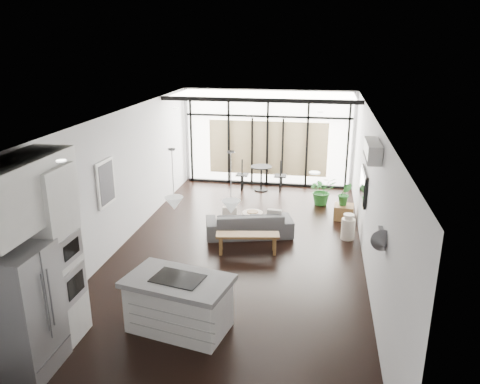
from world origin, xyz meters
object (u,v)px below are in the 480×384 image
(pouf, at_px, (252,220))
(tv, at_px, (364,186))
(sofa, at_px, (249,219))
(milk_can, at_px, (348,227))
(fridge, at_px, (24,312))
(island, at_px, (179,304))
(console_bench, at_px, (248,243))

(pouf, bearing_deg, tv, -11.63)
(pouf, bearing_deg, sofa, -90.95)
(sofa, distance_m, milk_can, 2.16)
(milk_can, distance_m, tv, 1.06)
(sofa, xyz_separation_m, milk_can, (2.15, 0.17, -0.08))
(fridge, bearing_deg, sofa, 66.43)
(island, xyz_separation_m, console_bench, (0.59, 2.78, -0.21))
(pouf, xyz_separation_m, milk_can, (2.15, -0.27, 0.10))
(fridge, bearing_deg, milk_can, 49.77)
(island, xyz_separation_m, pouf, (0.49, 4.12, -0.23))
(tv, bearing_deg, milk_can, 136.55)
(console_bench, xyz_separation_m, tv, (2.28, 0.85, 1.09))
(island, height_order, console_bench, island)
(island, bearing_deg, milk_can, 67.44)
(island, xyz_separation_m, tv, (2.87, 3.63, 0.88))
(milk_can, bearing_deg, console_bench, -152.43)
(tv, bearing_deg, sofa, 178.90)
(island, height_order, tv, tv)
(console_bench, bearing_deg, milk_can, 17.97)
(island, relative_size, pouf, 3.24)
(console_bench, height_order, tv, tv)
(sofa, xyz_separation_m, tv, (2.39, -0.05, 0.93))
(pouf, relative_size, tv, 0.43)
(pouf, bearing_deg, milk_can, -7.16)
(island, relative_size, tv, 1.40)
(milk_can, bearing_deg, sofa, -175.37)
(tv, bearing_deg, fridge, -132.99)
(console_bench, bearing_deg, fridge, -128.87)
(fridge, height_order, sofa, fridge)
(fridge, relative_size, pouf, 3.66)
(island, distance_m, milk_can, 4.66)
(milk_can, bearing_deg, tv, -43.45)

